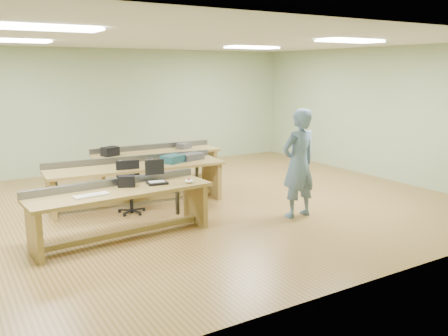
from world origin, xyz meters
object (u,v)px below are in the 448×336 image
Objects in this scene: workbench_front at (121,203)px; task_chair at (131,194)px; workbench_mid at (136,175)px; camera_bag at (127,181)px; drinks_can at (120,163)px; workbench_back at (157,160)px; laptop_base at (157,183)px; mug at (149,161)px; parts_bin_teal at (173,159)px; person at (299,163)px; parts_bin_grey at (191,156)px.

task_chair is (0.58, 1.19, -0.22)m from workbench_front.
workbench_mid is 1.68m from camera_bag.
workbench_back is at bearing 44.15° from drinks_can.
laptop_base is at bearing -88.76° from drinks_can.
workbench_front is at bearing -124.40° from mug.
parts_bin_teal is at bearing -19.90° from mug.
drinks_can is (-0.00, 0.48, 0.47)m from task_chair.
task_chair is at bearing -118.48° from workbench_mid.
camera_bag is 2.29× the size of drinks_can.
camera_bag is at bearing -15.62° from person.
laptop_base is at bearing -123.23° from parts_bin_teal.
task_chair is 7.41× the size of mug.
person is 3.23m from drinks_can.
workbench_mid is at bearing -6.99° from drinks_can.
workbench_mid is at bearing 169.77° from parts_bin_teal.
camera_bag reaches higher than mug.
task_chair is at bearing 99.77° from laptop_base.
mug is 1.12× the size of drinks_can.
parts_bin_teal reaches higher than mug.
mug is (1.00, 1.53, -0.04)m from camera_bag.
camera_bag is at bearing -104.08° from task_chair.
person is at bearing -27.34° from task_chair.
workbench_mid is (0.86, 1.64, 0.01)m from workbench_front.
workbench_mid is 3.02m from person.
workbench_back is 1.39m from parts_bin_teal.
parts_bin_teal reaches higher than laptop_base.
workbench_front reaches higher than mug.
task_chair reaches higher than parts_bin_grey.
workbench_front is at bearing -120.33° from workbench_back.
workbench_back is (0.93, 1.22, -0.01)m from workbench_mid.
workbench_back is (1.79, 2.86, 0.00)m from workbench_front.
workbench_front is 6.89× the size of parts_bin_teal.
workbench_mid and workbench_back have the same top height.
workbench_mid is at bearing 178.10° from parts_bin_grey.
workbench_back is 1.30m from parts_bin_grey.
mug is 0.56m from drinks_can.
workbench_back is 2.07m from task_chair.
workbench_back is at bearing 79.90° from parts_bin_teal.
workbench_mid is 1.20× the size of workbench_back.
camera_bag reaches higher than laptop_base.
parts_bin_teal is (-1.40, 2.02, -0.11)m from person.
workbench_back is at bearing 99.28° from parts_bin_grey.
workbench_front is 1.49× the size of person.
parts_bin_grey is 0.86m from mug.
workbench_front is 11.02× the size of camera_bag.
workbench_front and workbench_back have the same top height.
camera_bag is 2.05× the size of mug.
workbench_mid is 1.60m from laptop_base.
person is 2.46m from parts_bin_teal.
mug is at bearing 51.51° from workbench_front.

